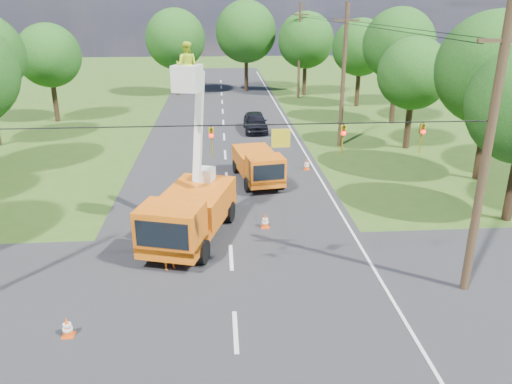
{
  "coord_description": "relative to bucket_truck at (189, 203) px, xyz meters",
  "views": [
    {
      "loc": [
        -0.33,
        -13.32,
        9.85
      ],
      "look_at": [
        1.09,
        5.8,
        2.6
      ],
      "focal_mm": 35.0,
      "sensor_mm": 36.0,
      "label": 1
    }
  ],
  "objects": [
    {
      "name": "tree_right_d",
      "position": [
        16.53,
        22.15,
        4.89
      ],
      "size": [
        6.0,
        6.0,
        9.7
      ],
      "color": "#382616",
      "rests_on": "ground"
    },
    {
      "name": "pole_right_near",
      "position": [
        10.23,
        -4.85,
        3.32
      ],
      "size": [
        1.8,
        0.3,
        10.0
      ],
      "color": "#4C3823",
      "rests_on": "ground"
    },
    {
      "name": "tree_right_b",
      "position": [
        16.73,
        7.15,
        4.65
      ],
      "size": [
        6.4,
        6.4,
        9.65
      ],
      "color": "#382616",
      "rests_on": "ground"
    },
    {
      "name": "tree_right_c",
      "position": [
        14.93,
        14.15,
        3.53
      ],
      "size": [
        5.0,
        5.0,
        7.83
      ],
      "color": "#382616",
      "rests_on": "ground"
    },
    {
      "name": "ground",
      "position": [
        1.73,
        13.15,
        -1.79
      ],
      "size": [
        140.0,
        140.0,
        0.0
      ],
      "primitive_type": "plane",
      "color": "#2F5419",
      "rests_on": "ground"
    },
    {
      "name": "second_truck",
      "position": [
        3.59,
        7.49,
        -0.72
      ],
      "size": [
        2.84,
        5.68,
        2.04
      ],
      "rotation": [
        0.0,
        0.0,
        0.16
      ],
      "color": "orange",
      "rests_on": "ground"
    },
    {
      "name": "road_main",
      "position": [
        1.73,
        13.15,
        -1.79
      ],
      "size": [
        12.0,
        100.0,
        0.06
      ],
      "primitive_type": "cube",
      "color": "black",
      "rests_on": "ground"
    },
    {
      "name": "pole_right_mid",
      "position": [
        10.23,
        15.15,
        3.32
      ],
      "size": [
        1.8,
        0.3,
        10.0
      ],
      "color": "#4C3823",
      "rests_on": "ground"
    },
    {
      "name": "bucket_truck",
      "position": [
        0.0,
        0.0,
        0.0
      ],
      "size": [
        4.19,
        7.06,
        8.47
      ],
      "rotation": [
        0.0,
        0.0,
        -0.28
      ],
      "color": "orange",
      "rests_on": "ground"
    },
    {
      "name": "tree_far_b",
      "position": [
        4.73,
        40.15,
        5.02
      ],
      "size": [
        7.0,
        7.0,
        10.32
      ],
      "color": "#382616",
      "rests_on": "ground"
    },
    {
      "name": "road_cross",
      "position": [
        1.73,
        -4.85,
        -1.79
      ],
      "size": [
        56.0,
        10.0,
        0.07
      ],
      "primitive_type": "cube",
      "color": "black",
      "rests_on": "ground"
    },
    {
      "name": "signal_span",
      "position": [
        3.96,
        -4.85,
        4.09
      ],
      "size": [
        18.0,
        0.29,
        1.07
      ],
      "color": "black",
      "rests_on": "ground"
    },
    {
      "name": "tree_right_e",
      "position": [
        15.53,
        30.15,
        4.03
      ],
      "size": [
        5.6,
        5.6,
        8.63
      ],
      "color": "#382616",
      "rests_on": "ground"
    },
    {
      "name": "traffic_cone_2",
      "position": [
        3.41,
        1.03,
        -1.43
      ],
      "size": [
        0.38,
        0.38,
        0.71
      ],
      "color": "#DE480B",
      "rests_on": "ground"
    },
    {
      "name": "traffic_cone_3",
      "position": [
        -3.54,
        -6.65,
        -1.43
      ],
      "size": [
        0.38,
        0.38,
        0.71
      ],
      "color": "#DE480B",
      "rests_on": "ground"
    },
    {
      "name": "tree_left_f",
      "position": [
        -13.07,
        25.15,
        3.9
      ],
      "size": [
        5.4,
        5.4,
        8.4
      ],
      "color": "#382616",
      "rests_on": "ground"
    },
    {
      "name": "tree_far_a",
      "position": [
        -3.27,
        38.15,
        4.4
      ],
      "size": [
        6.6,
        6.6,
        9.5
      ],
      "color": "#382616",
      "rests_on": "ground"
    },
    {
      "name": "edge_line",
      "position": [
        7.33,
        13.15,
        -1.79
      ],
      "size": [
        0.12,
        90.0,
        0.02
      ],
      "primitive_type": "cube",
      "color": "silver",
      "rests_on": "ground"
    },
    {
      "name": "pole_right_far",
      "position": [
        10.23,
        35.15,
        3.32
      ],
      "size": [
        1.8,
        0.3,
        10.0
      ],
      "color": "#4C3823",
      "rests_on": "ground"
    },
    {
      "name": "traffic_cone_6",
      "position": [
        6.82,
        9.53,
        -1.43
      ],
      "size": [
        0.38,
        0.38,
        0.71
      ],
      "color": "#DE480B",
      "rests_on": "ground"
    },
    {
      "name": "distant_car",
      "position": [
        4.33,
        20.06,
        -1.0
      ],
      "size": [
        1.88,
        4.6,
        1.56
      ],
      "primitive_type": "imported",
      "rotation": [
        0.0,
        0.0,
        0.01
      ],
      "color": "black",
      "rests_on": "ground"
    },
    {
      "name": "tree_far_c",
      "position": [
        11.23,
        37.15,
        4.28
      ],
      "size": [
        6.2,
        6.2,
        9.18
      ],
      "color": "#382616",
      "rests_on": "ground"
    },
    {
      "name": "ground_worker",
      "position": [
        -0.69,
        -2.56,
        -0.9
      ],
      "size": [
        0.77,
        0.68,
        1.76
      ],
      "primitive_type": "imported",
      "rotation": [
        0.0,
        0.0,
        0.5
      ],
      "color": "orange",
      "rests_on": "ground"
    }
  ]
}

